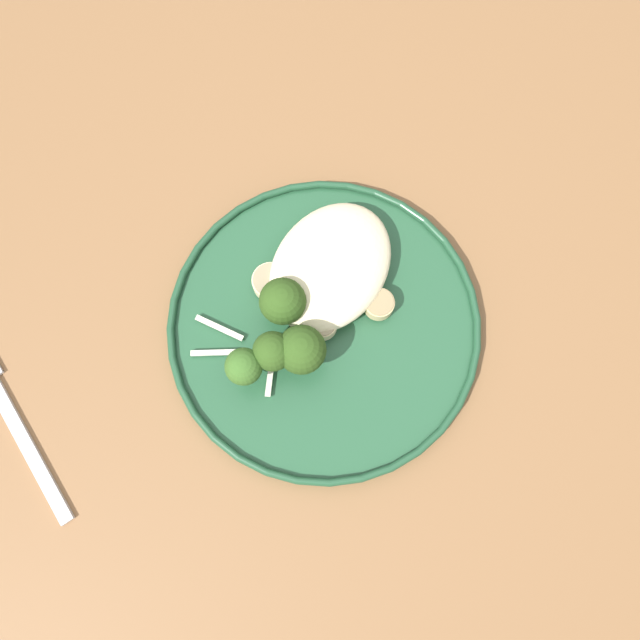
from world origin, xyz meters
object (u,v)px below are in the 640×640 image
(dinner_plate, at_px, (320,323))
(seared_scallop_half_hidden, at_px, (332,265))
(seared_scallop_rear_pale, at_px, (359,259))
(broccoli_floret_center_pile, at_px, (244,367))
(broccoli_floret_split_head, at_px, (303,351))
(seared_scallop_tilted_round, at_px, (379,304))
(seared_scallop_front_small, at_px, (271,282))
(broccoli_floret_front_edge, at_px, (273,352))
(dinner_fork, at_px, (16,424))
(seared_scallop_tiny_bay, at_px, (332,292))
(seared_scallop_center_golden, at_px, (321,324))
(broccoli_floret_rear_charred, at_px, (283,302))

(dinner_plate, relative_size, seared_scallop_half_hidden, 8.22)
(seared_scallop_rear_pale, bearing_deg, broccoli_floret_center_pile, -11.36)
(broccoli_floret_center_pile, height_order, broccoli_floret_split_head, broccoli_floret_split_head)
(seared_scallop_tilted_round, xyz_separation_m, seared_scallop_rear_pale, (-0.03, -0.04, 0.00))
(seared_scallop_rear_pale, bearing_deg, seared_scallop_front_small, -42.43)
(broccoli_floret_front_edge, height_order, dinner_fork, broccoli_floret_front_edge)
(seared_scallop_tilted_round, xyz_separation_m, seared_scallop_front_small, (0.03, -0.10, 0.00))
(dinner_plate, bearing_deg, broccoli_floret_center_pile, -21.19)
(seared_scallop_tiny_bay, bearing_deg, seared_scallop_center_golden, 13.44)
(broccoli_floret_split_head, bearing_deg, broccoli_floret_rear_charred, -125.77)
(seared_scallop_center_golden, bearing_deg, broccoli_floret_center_pile, -23.79)
(seared_scallop_half_hidden, bearing_deg, seared_scallop_tilted_round, 80.13)
(seared_scallop_tilted_round, bearing_deg, dinner_plate, -42.95)
(seared_scallop_tilted_round, bearing_deg, seared_scallop_rear_pale, -125.80)
(dinner_plate, distance_m, seared_scallop_tiny_bay, 0.03)
(seared_scallop_front_small, height_order, dinner_fork, seared_scallop_front_small)
(dinner_plate, bearing_deg, dinner_fork, -39.37)
(seared_scallop_tiny_bay, xyz_separation_m, seared_scallop_front_small, (0.02, -0.05, 0.00))
(seared_scallop_tilted_round, distance_m, dinner_fork, 0.35)
(broccoli_floret_rear_charred, xyz_separation_m, broccoli_floret_center_pile, (0.07, 0.00, 0.01))
(seared_scallop_front_small, xyz_separation_m, broccoli_floret_rear_charred, (0.01, 0.02, 0.02))
(seared_scallop_half_hidden, distance_m, dinner_fork, 0.32)
(seared_scallop_front_small, bearing_deg, broccoli_floret_split_head, 55.80)
(dinner_plate, bearing_deg, broccoli_floret_rear_charred, -76.53)
(seared_scallop_tiny_bay, relative_size, dinner_fork, 0.17)
(broccoli_floret_rear_charred, bearing_deg, seared_scallop_center_golden, 98.11)
(seared_scallop_rear_pale, height_order, broccoli_floret_rear_charred, broccoli_floret_rear_charred)
(seared_scallop_front_small, relative_size, dinner_fork, 0.20)
(broccoli_floret_front_edge, height_order, broccoli_floret_center_pile, broccoli_floret_front_edge)
(seared_scallop_tilted_round, height_order, seared_scallop_center_golden, same)
(seared_scallop_front_small, distance_m, broccoli_floret_split_head, 0.08)
(dinner_plate, relative_size, seared_scallop_tilted_round, 10.38)
(seared_scallop_half_hidden, bearing_deg, seared_scallop_rear_pale, 133.73)
(broccoli_floret_rear_charred, relative_size, broccoli_floret_split_head, 0.90)
(broccoli_floret_front_edge, distance_m, dinner_fork, 0.25)
(seared_scallop_tiny_bay, distance_m, seared_scallop_front_small, 0.06)
(broccoli_floret_front_edge, bearing_deg, broccoli_floret_split_head, 123.89)
(seared_scallop_half_hidden, xyz_separation_m, seared_scallop_tilted_round, (0.01, 0.06, 0.00))
(seared_scallop_front_small, height_order, broccoli_floret_rear_charred, broccoli_floret_rear_charred)
(seared_scallop_tiny_bay, height_order, broccoli_floret_split_head, broccoli_floret_split_head)
(broccoli_floret_rear_charred, bearing_deg, dinner_plate, 103.47)
(seared_scallop_half_hidden, distance_m, seared_scallop_center_golden, 0.06)
(seared_scallop_tilted_round, relative_size, broccoli_floret_split_head, 0.47)
(seared_scallop_half_hidden, relative_size, seared_scallop_front_small, 1.02)
(seared_scallop_rear_pale, relative_size, dinner_fork, 0.18)
(seared_scallop_center_golden, bearing_deg, seared_scallop_rear_pale, -177.58)
(dinner_plate, bearing_deg, seared_scallop_rear_pale, -179.76)
(dinner_plate, height_order, seared_scallop_rear_pale, seared_scallop_rear_pale)
(seared_scallop_half_hidden, height_order, seared_scallop_tiny_bay, seared_scallop_tiny_bay)
(dinner_plate, xyz_separation_m, seared_scallop_tiny_bay, (-0.03, -0.00, 0.01))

